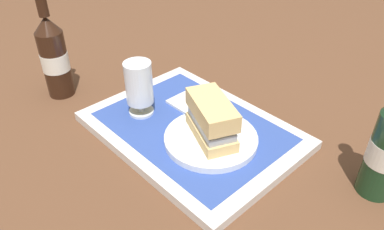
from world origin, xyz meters
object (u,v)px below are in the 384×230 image
object	(u,v)px
sandwich	(211,118)
beer_bottle	(54,56)
beer_glass	(139,87)
plate	(211,139)

from	to	relation	value
sandwich	beer_bottle	bearing A→B (deg)	40.24
beer_glass	plate	bearing A→B (deg)	-167.33
beer_glass	beer_bottle	size ratio (longest dim) A/B	0.47
sandwich	beer_glass	xyz separation A→B (m)	(0.18, 0.04, 0.01)
sandwich	beer_glass	bearing A→B (deg)	37.23
beer_glass	beer_bottle	world-z (taller)	beer_bottle
plate	beer_glass	size ratio (longest dim) A/B	1.52
plate	beer_bottle	xyz separation A→B (m)	(0.41, 0.12, 0.08)
plate	sandwich	bearing A→B (deg)	-23.92
sandwich	beer_glass	size ratio (longest dim) A/B	1.16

